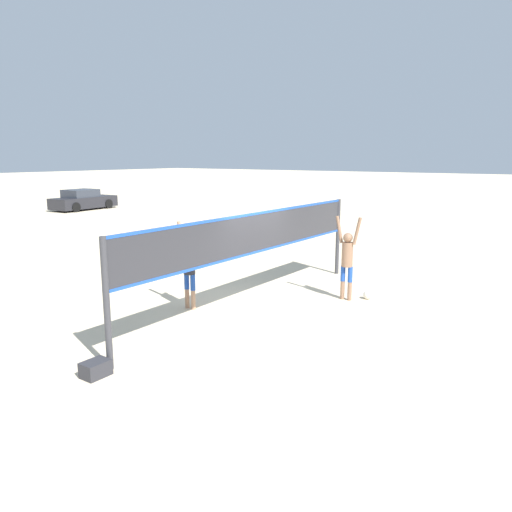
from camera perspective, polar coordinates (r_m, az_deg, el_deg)
name	(u,v)px	position (r m, az deg, el deg)	size (l,w,h in m)	color
ground_plane	(256,307)	(12.26, 0.00, -5.89)	(200.00, 200.00, 0.00)	beige
volleyball_net	(256,240)	(11.87, 0.00, 1.89)	(8.88, 0.12, 2.33)	#38383D
player_spiker	(347,256)	(12.84, 10.38, -0.05)	(0.28, 0.71, 2.15)	#8C664C
player_blocker	(189,264)	(11.99, -7.64, -0.88)	(0.28, 0.70, 2.12)	tan
volleyball	(368,295)	(13.23, 12.65, -4.36)	(0.23, 0.23, 0.23)	silver
gear_bag	(96,369)	(8.98, -17.86, -12.17)	(0.46, 0.34, 0.27)	#2D2D33
parked_car_mid	(83,200)	(36.36, -19.15, 6.02)	(4.66, 2.18, 1.39)	#232328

